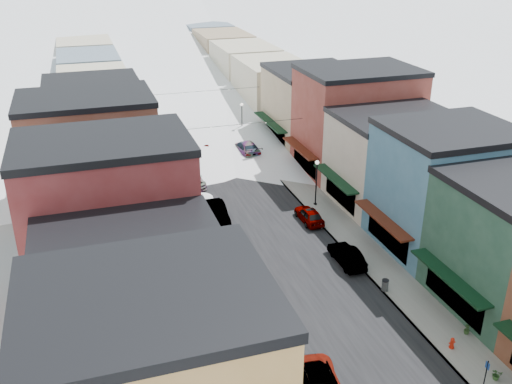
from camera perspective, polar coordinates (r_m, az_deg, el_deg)
road at (r=80.29m, az=-6.38°, el=6.49°), size 10.00×160.00×0.01m
sidewalk_left at (r=79.32m, az=-11.08°, el=6.02°), size 3.20×160.00×0.15m
sidewalk_right at (r=81.74m, az=-1.83°, el=7.00°), size 3.20×160.00×0.15m
curb_left at (r=79.49m, az=-9.97°, el=6.15°), size 0.10×160.00×0.15m
curb_right at (r=81.35m, az=-2.88°, el=6.90°), size 0.10×160.00×0.15m
bldg_l_cream at (r=33.78m, az=-12.07°, el=-11.44°), size 11.30×8.20×9.50m
bldg_l_brick_near at (r=39.88m, az=-14.32°, el=-3.28°), size 12.30×8.20×12.50m
bldg_l_grayblue at (r=48.33m, az=-14.33°, el=-0.61°), size 11.30×9.20×9.00m
bldg_l_brick_far at (r=56.31m, az=-16.19°, el=3.84°), size 13.30×9.20×11.00m
bldg_l_tan at (r=65.99m, az=-15.72°, el=6.38°), size 11.30×11.20×10.00m
bldg_r_blue at (r=49.44m, az=18.40°, el=0.41°), size 11.30×9.20×10.50m
bldg_r_cream at (r=56.86m, az=13.58°, el=3.26°), size 12.30×9.20×9.00m
bldg_r_brick_far at (r=64.09m, az=10.01°, el=7.11°), size 13.30×9.20×11.50m
bldg_r_tan at (r=72.61m, az=5.64°, el=8.54°), size 11.30×11.20×9.50m
distant_blocks at (r=101.27m, az=-9.25°, el=12.36°), size 34.00×55.00×8.00m
overhead_cables at (r=66.81m, az=-4.39°, el=8.50°), size 16.40×15.04×0.04m
car_silver_sedan at (r=45.37m, az=-1.54°, el=-6.77°), size 2.48×5.02×1.64m
car_dark_hatch at (r=52.81m, az=-4.00°, el=-2.09°), size 1.90×5.10×1.66m
car_silver_wagon at (r=60.91m, az=-6.50°, el=1.40°), size 2.58×5.35×1.50m
car_green_sedan at (r=46.65m, az=9.07°, el=-6.30°), size 1.56×4.41×1.45m
car_gray_suv at (r=52.86m, az=5.35°, el=-2.28°), size 1.69×4.14×1.41m
car_black_sedan at (r=69.07m, az=-1.00°, el=4.44°), size 2.73×6.02×1.71m
car_lane_silver at (r=69.31m, az=-5.13°, el=4.25°), size 2.00×4.08×1.34m
car_lane_white at (r=83.22m, az=-5.36°, el=7.73°), size 2.78×5.74×1.57m
fire_hydrant at (r=39.52m, az=19.02°, el=-14.11°), size 0.45×0.34×0.77m
parking_sign at (r=36.11m, az=21.97°, el=-16.62°), size 0.07×0.33×2.42m
trash_can at (r=43.74m, az=12.78°, el=-9.06°), size 0.53×0.53×0.89m
streetlamp_near at (r=55.08m, az=6.07°, el=1.50°), size 0.38×0.38×4.60m
streetlamp_far at (r=74.20m, az=-1.42°, el=7.62°), size 0.38×0.38×4.60m
planter_near at (r=38.10m, az=22.92°, el=-16.47°), size 0.73×0.67×0.68m
planter_far at (r=41.05m, az=20.34°, el=-12.75°), size 0.48×0.48×0.69m
snow_pile_mid at (r=47.16m, az=-2.51°, el=-5.90°), size 2.60×2.80×1.10m
snow_pile_far at (r=56.66m, az=-5.47°, el=-0.65°), size 2.34×2.64×0.99m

